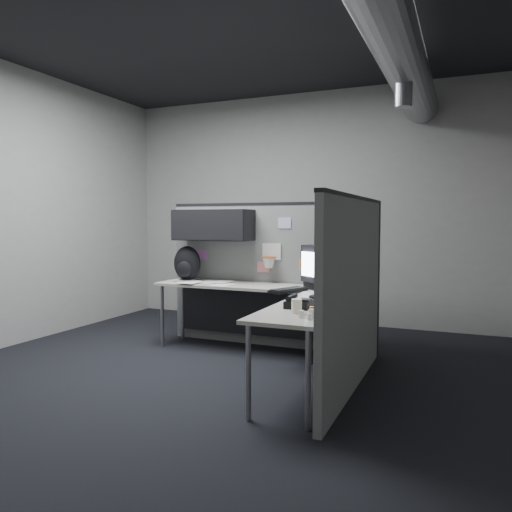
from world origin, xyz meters
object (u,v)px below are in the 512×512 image
at_px(desk, 270,301).
at_px(keyboard, 288,290).
at_px(monitor, 328,267).
at_px(phone, 299,303).
at_px(backpack, 187,264).

height_order(desk, keyboard, keyboard).
relative_size(monitor, phone, 2.57).
bearing_deg(monitor, backpack, 169.66).
bearing_deg(desk, backpack, 164.21).
bearing_deg(keyboard, desk, 138.76).
height_order(desk, backpack, backpack).
distance_m(keyboard, phone, 0.89).
bearing_deg(backpack, phone, -30.68).
bearing_deg(keyboard, monitor, 27.11).
bearing_deg(phone, monitor, 103.46).
bearing_deg(desk, phone, -56.40).
distance_m(monitor, backpack, 1.69).
distance_m(desk, backpack, 1.24).
bearing_deg(backpack, desk, -11.57).
distance_m(monitor, keyboard, 0.50).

